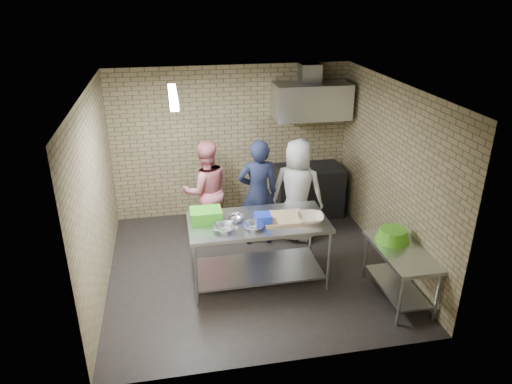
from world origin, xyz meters
The scene contains 26 objects.
floor centered at (0.00, 0.00, 0.00)m, with size 4.20×4.20×0.00m, color black.
ceiling centered at (0.00, 0.00, 2.70)m, with size 4.20×4.20×0.00m, color black.
back_wall centered at (0.00, 2.00, 1.35)m, with size 4.20×0.06×2.70m, color tan.
front_wall centered at (0.00, -2.00, 1.35)m, with size 4.20×0.06×2.70m, color tan.
left_wall centered at (-2.10, 0.00, 1.35)m, with size 0.06×4.00×2.70m, color tan.
right_wall centered at (2.10, 0.00, 1.35)m, with size 0.06×4.00×2.70m, color tan.
prep_table centered at (0.03, -0.33, 0.48)m, with size 1.91×0.96×0.96m, color #B8BABF.
side_counter centered at (1.80, -1.10, 0.38)m, with size 0.60×1.20×0.75m, color silver.
stove centered at (1.35, 1.65, 0.45)m, with size 1.20×0.70×0.90m, color black.
range_hood centered at (1.35, 1.70, 2.10)m, with size 1.30×0.60×0.60m, color silver.
hood_duct centered at (1.35, 1.85, 2.55)m, with size 0.35×0.30×0.30m, color #A5A8AD.
wall_shelf centered at (1.65, 1.89, 1.92)m, with size 0.80×0.20×0.04m, color #3F2B19.
fluorescent_fixture centered at (-1.00, 0.00, 2.64)m, with size 0.10×1.25×0.08m, color white.
green_crate centered at (-0.67, -0.21, 1.04)m, with size 0.43×0.32×0.17m, color green.
blue_tub centered at (0.08, -0.43, 1.03)m, with size 0.21×0.21×0.14m, color #1A34C9.
cutting_board centered at (0.38, -0.35, 0.97)m, with size 0.58×0.45×0.03m, color #D5BD7A.
mixing_bowl_a centered at (-0.47, -0.53, 0.99)m, with size 0.30×0.30×0.07m, color silver.
mixing_bowl_b centered at (-0.27, -0.28, 0.99)m, with size 0.23×0.23×0.07m, color silver.
mixing_bowl_c centered at (-0.07, -0.55, 0.99)m, with size 0.28×0.28×0.07m, color silver.
ceramic_bowl centered at (0.73, -0.48, 1.00)m, with size 0.37×0.37×0.09m, color beige.
green_basin centered at (1.78, -0.85, 0.83)m, with size 0.46×0.46×0.17m, color #59C626, non-canonical shape.
bottle_red centered at (1.40, 1.89, 2.03)m, with size 0.07×0.07×0.18m, color #B22619.
bottle_green centered at (1.80, 1.89, 2.02)m, with size 0.06×0.06×0.15m, color green.
man_navy centered at (0.24, 0.75, 0.88)m, with size 0.64×0.42×1.77m, color black.
woman_pink centered at (-0.56, 1.11, 0.84)m, with size 0.81×0.63×1.67m, color #DB747C.
woman_white centered at (0.89, 0.77, 0.86)m, with size 0.84×0.55×1.72m, color white.
Camera 1 is at (-1.08, -6.02, 3.94)m, focal length 33.28 mm.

